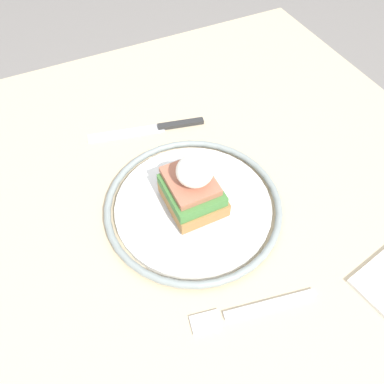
# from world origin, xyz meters

# --- Properties ---
(ground_plane) EXTENTS (6.00, 6.00, 0.00)m
(ground_plane) POSITION_xyz_m (0.00, 0.00, 0.00)
(ground_plane) COLOR gray
(dining_table) EXTENTS (0.88, 0.84, 0.76)m
(dining_table) POSITION_xyz_m (0.00, 0.00, 0.63)
(dining_table) COLOR #C6B28E
(dining_table) RESTS_ON ground_plane
(plate) EXTENTS (0.25, 0.25, 0.02)m
(plate) POSITION_xyz_m (0.00, 0.02, 0.76)
(plate) COLOR white
(plate) RESTS_ON dining_table
(sandwich) EXTENTS (0.08, 0.07, 0.09)m
(sandwich) POSITION_xyz_m (0.00, 0.02, 0.80)
(sandwich) COLOR #9E703D
(sandwich) RESTS_ON plate
(fork) EXTENTS (0.04, 0.15, 0.00)m
(fork) POSITION_xyz_m (-0.16, 0.03, 0.76)
(fork) COLOR silver
(fork) RESTS_ON dining_table
(knife) EXTENTS (0.06, 0.20, 0.01)m
(knife) POSITION_xyz_m (0.18, 0.01, 0.76)
(knife) COLOR #2D2D2D
(knife) RESTS_ON dining_table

